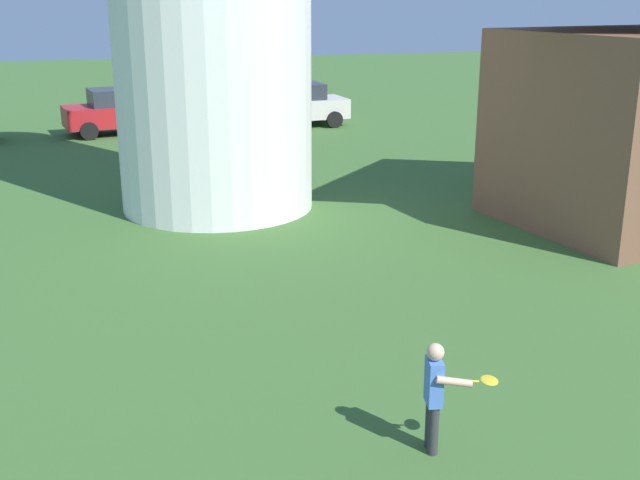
% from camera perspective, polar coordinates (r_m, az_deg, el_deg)
% --- Properties ---
extents(player_far, '(0.71, 0.60, 1.25)m').
position_cam_1_polar(player_far, '(8.55, 8.36, -10.73)').
color(player_far, '#333338').
rests_on(player_far, ground_plane).
extents(parked_car_red, '(4.33, 2.45, 1.56)m').
position_cam_1_polar(parked_car_red, '(28.72, -13.92, 9.09)').
color(parked_car_red, red).
rests_on(parked_car_red, ground_plane).
extents(parked_car_cream, '(4.13, 2.15, 1.56)m').
position_cam_1_polar(parked_car_cream, '(29.41, -2.06, 9.76)').
color(parked_car_cream, silver).
rests_on(parked_car_cream, ground_plane).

